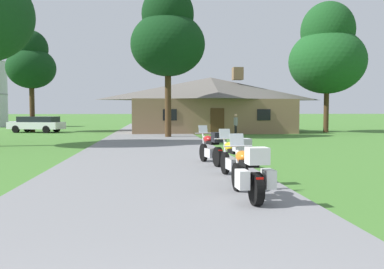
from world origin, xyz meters
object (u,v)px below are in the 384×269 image
at_px(tree_left_far, 31,63).
at_px(parked_white_suv_far_left, 37,124).
at_px(tree_right_of_lodge, 327,52).
at_px(bystander_gray_shirt_near_lodge, 236,124).
at_px(tree_by_lodge_front, 168,36).
at_px(motorcycle_orange_nearest_to_camera, 249,173).
at_px(motorcycle_yellow_second_in_row, 234,158).
at_px(motorcycle_red_farthest_in_row, 212,148).
at_px(parked_white_sedan_far_left, 30,123).

bearing_deg(tree_left_far, parked_white_suv_far_left, -59.43).
relative_size(tree_right_of_lodge, tree_left_far, 1.26).
distance_m(bystander_gray_shirt_near_lodge, tree_by_lodge_front, 7.82).
height_order(tree_left_far, parked_white_suv_far_left, tree_left_far).
bearing_deg(parked_white_suv_far_left, motorcycle_orange_nearest_to_camera, -141.32).
xyz_separation_m(tree_left_far, tree_by_lodge_front, (11.86, -9.15, 0.90)).
relative_size(tree_left_far, tree_by_lodge_front, 0.86).
bearing_deg(tree_left_far, bystander_gray_shirt_near_lodge, -29.18).
bearing_deg(bystander_gray_shirt_near_lodge, motorcycle_orange_nearest_to_camera, 169.55).
distance_m(tree_by_lodge_front, parked_white_suv_far_left, 15.02).
xyz_separation_m(motorcycle_yellow_second_in_row, parked_white_suv_far_left, (-12.18, 26.02, 0.16)).
height_order(motorcycle_red_farthest_in_row, parked_white_suv_far_left, parked_white_suv_far_left).
distance_m(tree_by_lodge_front, parked_white_sedan_far_left, 22.38).
bearing_deg(motorcycle_red_farthest_in_row, parked_white_suv_far_left, 105.65).
height_order(bystander_gray_shirt_near_lodge, parked_white_suv_far_left, bystander_gray_shirt_near_lodge).
relative_size(tree_by_lodge_front, parked_white_suv_far_left, 2.13).
height_order(motorcycle_yellow_second_in_row, tree_left_far, tree_left_far).
distance_m(motorcycle_red_farthest_in_row, tree_left_far, 28.00).
bearing_deg(bystander_gray_shirt_near_lodge, motorcycle_yellow_second_in_row, 168.71).
relative_size(motorcycle_yellow_second_in_row, motorcycle_red_farthest_in_row, 1.01).
bearing_deg(bystander_gray_shirt_near_lodge, tree_by_lodge_front, 88.67).
distance_m(motorcycle_orange_nearest_to_camera, tree_left_far, 32.91).
height_order(motorcycle_yellow_second_in_row, bystander_gray_shirt_near_lodge, bystander_gray_shirt_near_lodge).
bearing_deg(tree_right_of_lodge, motorcycle_red_farthest_in_row, -122.13).
bearing_deg(tree_right_of_lodge, tree_by_lodge_front, -157.11).
distance_m(tree_left_far, tree_by_lodge_front, 15.01).
bearing_deg(tree_by_lodge_front, parked_white_sedan_far_left, 131.11).
height_order(bystander_gray_shirt_near_lodge, tree_right_of_lodge, tree_right_of_lodge).
xyz_separation_m(motorcycle_orange_nearest_to_camera, bystander_gray_shirt_near_lodge, (3.94, 20.54, 0.32)).
distance_m(motorcycle_yellow_second_in_row, bystander_gray_shirt_near_lodge, 18.37).
bearing_deg(tree_by_lodge_front, bystander_gray_shirt_near_lodge, -1.76).
bearing_deg(motorcycle_yellow_second_in_row, bystander_gray_shirt_near_lodge, 72.10).
relative_size(tree_right_of_lodge, parked_white_sedan_far_left, 2.50).
xyz_separation_m(motorcycle_red_farthest_in_row, bystander_gray_shirt_near_lodge, (3.90, 14.99, 0.31)).
bearing_deg(parked_white_suv_far_left, tree_left_far, 46.53).
relative_size(motorcycle_orange_nearest_to_camera, motorcycle_yellow_second_in_row, 1.00).
distance_m(bystander_gray_shirt_near_lodge, parked_white_sedan_far_left, 24.95).
xyz_separation_m(tree_right_of_lodge, tree_by_lodge_front, (-14.17, -5.98, 0.09)).
bearing_deg(motorcycle_yellow_second_in_row, tree_by_lodge_front, 87.21).
distance_m(parked_white_suv_far_left, parked_white_sedan_far_left, 8.78).
bearing_deg(motorcycle_orange_nearest_to_camera, tree_left_far, 110.36).
relative_size(bystander_gray_shirt_near_lodge, tree_right_of_lodge, 0.15).
bearing_deg(parked_white_sedan_far_left, motorcycle_red_farthest_in_row, -169.92).
bearing_deg(motorcycle_red_farthest_in_row, tree_right_of_lodge, 45.96).
distance_m(motorcycle_yellow_second_in_row, tree_by_lodge_front, 19.28).
bearing_deg(motorcycle_yellow_second_in_row, parked_white_suv_far_left, 108.91).
bearing_deg(motorcycle_yellow_second_in_row, motorcycle_orange_nearest_to_camera, -100.97).
xyz_separation_m(motorcycle_red_farthest_in_row, tree_right_of_lodge, (13.26, 21.12, 6.39)).
height_order(tree_right_of_lodge, parked_white_suv_far_left, tree_right_of_lodge).
xyz_separation_m(motorcycle_red_farthest_in_row, parked_white_sedan_far_left, (-15.00, 31.28, 0.02)).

